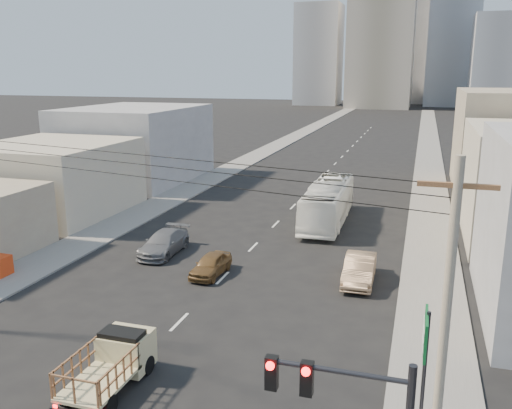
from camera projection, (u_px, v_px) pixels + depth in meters
The scene contains 18 objects.
sidewalk_left at pixel (276, 146), 87.10m from camera, with size 3.50×180.00×0.12m, color slate.
sidewalk_right at pixel (429, 152), 80.40m from camera, with size 3.50×180.00×0.12m, color slate.
lane_dashes at pixel (331, 167), 67.99m from camera, with size 0.15×104.00×0.01m.
flatbed_pickup at pixel (111, 361), 20.65m from camera, with size 1.95×4.41×1.90m.
city_bus at pixel (328, 202), 43.07m from camera, with size 2.77×11.83×3.30m, color white.
sedan_brown at pixel (211, 265), 32.16m from camera, with size 1.51×3.75×1.28m, color brown.
sedan_tan at pixel (359, 269), 31.03m from camera, with size 1.66×4.77×1.57m, color #987759.
sedan_grey at pixel (164, 243), 35.92m from camera, with size 2.04×5.02×1.46m, color slate.
green_sign at pixel (425, 350), 16.13m from camera, with size 0.18×1.60×5.00m.
utility_pole at pixel (443, 348), 13.37m from camera, with size 1.80×0.24×10.00m.
overhead_wires at pixel (87, 160), 18.06m from camera, with size 23.01×5.02×0.72m.
bldg_left_mid at pixel (53, 178), 45.78m from camera, with size 11.00×12.00×6.00m, color beige.
bldg_left_far at pixel (136, 144), 59.60m from camera, with size 12.00×16.00×8.00m, color gray.
high_rise_tower at pixel (383, 11), 170.45m from camera, with size 20.00×20.00×60.00m, color gray.
midrise_ne at pixel (452, 45), 180.50m from camera, with size 16.00×16.00×40.00m, color #919399.
midrise_nw at pixel (319, 55), 189.13m from camera, with size 15.00×15.00×34.00m, color #919399.
midrise_back at pixel (416, 42), 197.36m from camera, with size 18.00×18.00×44.00m, color gray.
midrise_east at pixel (496, 63), 159.97m from camera, with size 14.00×14.00×28.00m, color #919399.
Camera 1 is at (10.64, -13.94, 11.86)m, focal length 38.00 mm.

